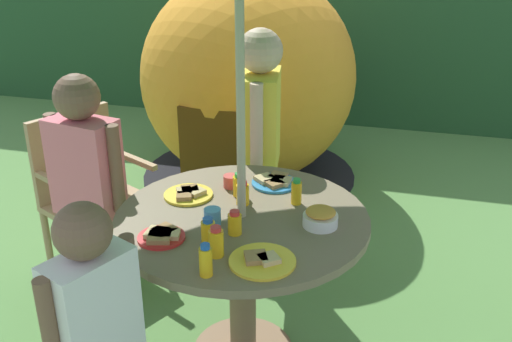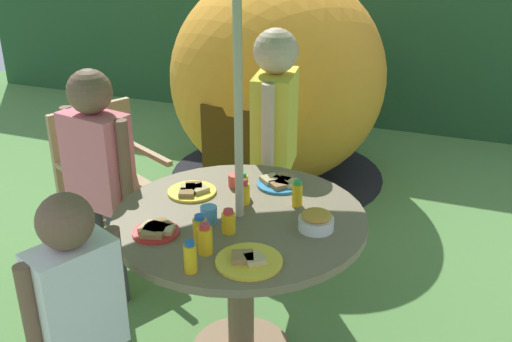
# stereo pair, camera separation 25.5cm
# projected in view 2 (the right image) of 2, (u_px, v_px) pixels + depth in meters

# --- Properties ---
(hedge_backdrop) EXTENTS (9.00, 0.70, 1.91)m
(hedge_backdrop) POSITION_uv_depth(u_px,v_px,m) (389.00, 22.00, 5.69)
(hedge_backdrop) COLOR #234C28
(hedge_backdrop) RESTS_ON ground_plane
(garden_table) EXTENTS (1.10, 1.10, 0.75)m
(garden_table) POSITION_uv_depth(u_px,v_px,m) (240.00, 248.00, 2.62)
(garden_table) COLOR brown
(garden_table) RESTS_ON ground_plane
(wooden_chair) EXTENTS (0.64, 0.66, 0.93)m
(wooden_chair) POSITION_uv_depth(u_px,v_px,m) (107.00, 178.00, 3.45)
(wooden_chair) COLOR tan
(wooden_chair) RESTS_ON ground_plane
(dome_tent) EXTENTS (1.75, 1.75, 1.59)m
(dome_tent) POSITION_uv_depth(u_px,v_px,m) (278.00, 79.00, 4.45)
(dome_tent) COLOR orange
(dome_tent) RESTS_ON ground_plane
(child_in_yellow_shirt) EXTENTS (0.25, 0.47, 1.40)m
(child_in_yellow_shirt) POSITION_uv_depth(u_px,v_px,m) (275.00, 121.00, 3.24)
(child_in_yellow_shirt) COLOR #3F3F47
(child_in_yellow_shirt) RESTS_ON ground_plane
(child_in_pink_shirt) EXTENTS (0.43, 0.24, 1.28)m
(child_in_pink_shirt) POSITION_uv_depth(u_px,v_px,m) (98.00, 160.00, 2.94)
(child_in_pink_shirt) COLOR #3F3F47
(child_in_pink_shirt) RESTS_ON ground_plane
(child_in_white_shirt) EXTENTS (0.26, 0.36, 1.13)m
(child_in_white_shirt) POSITION_uv_depth(u_px,v_px,m) (77.00, 300.00, 2.05)
(child_in_white_shirt) COLOR brown
(child_in_white_shirt) RESTS_ON ground_plane
(snack_bowl) EXTENTS (0.15, 0.15, 0.08)m
(snack_bowl) POSITION_uv_depth(u_px,v_px,m) (316.00, 221.00, 2.42)
(snack_bowl) COLOR white
(snack_bowl) RESTS_ON garden_table
(plate_far_left) EXTENTS (0.22, 0.22, 0.03)m
(plate_far_left) POSITION_uv_depth(u_px,v_px,m) (280.00, 182.00, 2.83)
(plate_far_left) COLOR #338CD8
(plate_far_left) RESTS_ON garden_table
(plate_near_left) EXTENTS (0.19, 0.19, 0.03)m
(plate_near_left) POSITION_uv_depth(u_px,v_px,m) (156.00, 230.00, 2.40)
(plate_near_left) COLOR red
(plate_near_left) RESTS_ON garden_table
(plate_far_right) EXTENTS (0.25, 0.25, 0.03)m
(plate_far_right) POSITION_uv_depth(u_px,v_px,m) (249.00, 260.00, 2.21)
(plate_far_right) COLOR yellow
(plate_far_right) RESTS_ON garden_table
(plate_near_right) EXTENTS (0.23, 0.23, 0.03)m
(plate_near_right) POSITION_uv_depth(u_px,v_px,m) (192.00, 190.00, 2.75)
(plate_near_right) COLOR yellow
(plate_near_right) RESTS_ON garden_table
(juice_bottle_center_front) EXTENTS (0.05, 0.05, 0.12)m
(juice_bottle_center_front) POSITION_uv_depth(u_px,v_px,m) (297.00, 194.00, 2.61)
(juice_bottle_center_front) COLOR yellow
(juice_bottle_center_front) RESTS_ON garden_table
(juice_bottle_center_back) EXTENTS (0.06, 0.06, 0.11)m
(juice_bottle_center_back) POSITION_uv_depth(u_px,v_px,m) (243.00, 193.00, 2.63)
(juice_bottle_center_back) COLOR yellow
(juice_bottle_center_back) RESTS_ON garden_table
(juice_bottle_mid_left) EXTENTS (0.06, 0.06, 0.12)m
(juice_bottle_mid_left) POSITION_uv_depth(u_px,v_px,m) (200.00, 229.00, 2.33)
(juice_bottle_mid_left) COLOR yellow
(juice_bottle_mid_left) RESTS_ON garden_table
(juice_bottle_mid_right) EXTENTS (0.06, 0.06, 0.11)m
(juice_bottle_mid_right) POSITION_uv_depth(u_px,v_px,m) (242.00, 184.00, 2.72)
(juice_bottle_mid_right) COLOR yellow
(juice_bottle_mid_right) RESTS_ON garden_table
(juice_bottle_front_edge) EXTENTS (0.05, 0.05, 0.13)m
(juice_bottle_front_edge) POSITION_uv_depth(u_px,v_px,m) (191.00, 257.00, 2.13)
(juice_bottle_front_edge) COLOR yellow
(juice_bottle_front_edge) RESTS_ON garden_table
(juice_bottle_back_edge) EXTENTS (0.06, 0.06, 0.10)m
(juice_bottle_back_edge) POSITION_uv_depth(u_px,v_px,m) (229.00, 222.00, 2.40)
(juice_bottle_back_edge) COLOR yellow
(juice_bottle_back_edge) RESTS_ON garden_table
(juice_bottle_spot_a) EXTENTS (0.06, 0.06, 0.12)m
(juice_bottle_spot_a) POSITION_uv_depth(u_px,v_px,m) (205.00, 240.00, 2.25)
(juice_bottle_spot_a) COLOR yellow
(juice_bottle_spot_a) RESTS_ON garden_table
(cup_near) EXTENTS (0.07, 0.07, 0.07)m
(cup_near) POSITION_uv_depth(u_px,v_px,m) (209.00, 214.00, 2.48)
(cup_near) COLOR #4C99D8
(cup_near) RESTS_ON garden_table
(cup_far) EXTENTS (0.07, 0.07, 0.06)m
(cup_far) POSITION_uv_depth(u_px,v_px,m) (236.00, 180.00, 2.81)
(cup_far) COLOR #E04C47
(cup_far) RESTS_ON garden_table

